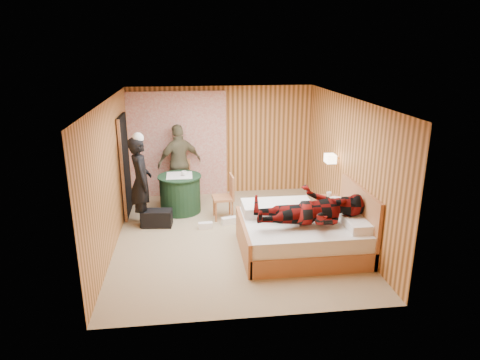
{
  "coord_description": "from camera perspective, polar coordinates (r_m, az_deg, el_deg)",
  "views": [
    {
      "loc": [
        -0.76,
        -7.18,
        3.38
      ],
      "look_at": [
        0.14,
        0.09,
        1.05
      ],
      "focal_mm": 32.0,
      "sensor_mm": 36.0,
      "label": 1
    }
  ],
  "objects": [
    {
      "name": "wall_left",
      "position": [
        7.61,
        -16.86,
        0.6
      ],
      "size": [
        0.02,
        5.0,
        2.5
      ],
      "primitive_type": "cube",
      "color": "#E39857",
      "rests_on": "floor"
    },
    {
      "name": "curtain",
      "position": [
        9.86,
        -8.26,
        4.68
      ],
      "size": [
        2.2,
        0.08,
        2.4
      ],
      "primitive_type": "cube",
      "color": "silver",
      "rests_on": "floor"
    },
    {
      "name": "cup_nightstand",
      "position": [
        8.39,
        11.76,
        -1.89
      ],
      "size": [
        0.11,
        0.11,
        0.09
      ],
      "primitive_type": "imported",
      "rotation": [
        0.0,
        0.0,
        -0.16
      ],
      "color": "white",
      "rests_on": "nightstand"
    },
    {
      "name": "man_on_bed",
      "position": [
        6.93,
        9.46,
        -2.82
      ],
      "size": [
        0.86,
        0.67,
        1.77
      ],
      "primitive_type": "imported",
      "rotation": [
        0.0,
        1.57,
        0.0
      ],
      "color": "#690C0A",
      "rests_on": "bed"
    },
    {
      "name": "nightstand",
      "position": [
        8.38,
        11.9,
        -4.3
      ],
      "size": [
        0.45,
        0.61,
        0.58
      ],
      "color": "tan",
      "rests_on": "floor"
    },
    {
      "name": "doorway",
      "position": [
        9.0,
        -15.07,
        1.84
      ],
      "size": [
        0.06,
        0.9,
        2.05
      ],
      "primitive_type": "cube",
      "color": "black",
      "rests_on": "floor"
    },
    {
      "name": "chair_near",
      "position": [
        8.58,
        -1.78,
        -1.81
      ],
      "size": [
        0.43,
        0.43,
        0.9
      ],
      "rotation": [
        0.0,
        0.0,
        -1.51
      ],
      "color": "tan",
      "rests_on": "floor"
    },
    {
      "name": "wall_back",
      "position": [
        9.95,
        -2.48,
        5.25
      ],
      "size": [
        4.2,
        0.02,
        2.5
      ],
      "primitive_type": "cube",
      "color": "#E39857",
      "rests_on": "floor"
    },
    {
      "name": "sneaker_left",
      "position": [
        8.28,
        -4.62,
        -6.06
      ],
      "size": [
        0.28,
        0.13,
        0.12
      ],
      "primitive_type": "cube",
      "rotation": [
        0.0,
        0.0,
        0.05
      ],
      "color": "white",
      "rests_on": "floor"
    },
    {
      "name": "woman_standing",
      "position": [
        8.4,
        -13.06,
        -0.2
      ],
      "size": [
        0.53,
        0.7,
        1.75
      ],
      "primitive_type": "imported",
      "rotation": [
        0.0,
        0.0,
        1.75
      ],
      "color": "black",
      "rests_on": "floor"
    },
    {
      "name": "wall_lamp",
      "position": [
        8.36,
        11.97,
        2.82
      ],
      "size": [
        0.26,
        0.24,
        0.16
      ],
      "color": "gold",
      "rests_on": "wall_right"
    },
    {
      "name": "floor",
      "position": [
        7.98,
        -0.89,
        -7.44
      ],
      "size": [
        4.2,
        5.0,
        0.01
      ],
      "primitive_type": "cube",
      "color": "tan",
      "rests_on": "ground"
    },
    {
      "name": "book_lower",
      "position": [
        8.24,
        12.13,
        -2.54
      ],
      "size": [
        0.23,
        0.26,
        0.02
      ],
      "primitive_type": "imported",
      "rotation": [
        0.0,
        0.0,
        0.32
      ],
      "color": "white",
      "rests_on": "nightstand"
    },
    {
      "name": "wall_right",
      "position": [
        8.02,
        14.16,
        1.68
      ],
      "size": [
        0.02,
        5.0,
        2.5
      ],
      "primitive_type": "cube",
      "color": "#E39857",
      "rests_on": "floor"
    },
    {
      "name": "duffel_bag",
      "position": [
        8.48,
        -11.0,
        -5.02
      ],
      "size": [
        0.6,
        0.36,
        0.33
      ],
      "primitive_type": "cube",
      "rotation": [
        0.0,
        0.0,
        -0.1
      ],
      "color": "black",
      "rests_on": "floor"
    },
    {
      "name": "ceiling",
      "position": [
        7.28,
        -0.99,
        10.68
      ],
      "size": [
        4.2,
        5.0,
        0.01
      ],
      "primitive_type": "cube",
      "color": "silver",
      "rests_on": "wall_back"
    },
    {
      "name": "chair_far",
      "position": [
        9.68,
        -7.91,
        0.39
      ],
      "size": [
        0.47,
        0.47,
        0.93
      ],
      "rotation": [
        0.0,
        0.0,
        -0.13
      ],
      "color": "tan",
      "rests_on": "floor"
    },
    {
      "name": "cup_table",
      "position": [
        8.86,
        -7.46,
        0.87
      ],
      "size": [
        0.15,
        0.15,
        0.1
      ],
      "primitive_type": "imported",
      "rotation": [
        0.0,
        0.0,
        0.28
      ],
      "color": "white",
      "rests_on": "round_table"
    },
    {
      "name": "round_table",
      "position": [
        9.04,
        -7.98,
        -1.77
      ],
      "size": [
        0.9,
        0.9,
        0.8
      ],
      "color": "#1D3F26",
      "rests_on": "floor"
    },
    {
      "name": "bed",
      "position": [
        7.38,
        8.49,
        -7.07
      ],
      "size": [
        2.06,
        1.63,
        1.12
      ],
      "color": "tan",
      "rests_on": "floor"
    },
    {
      "name": "man_at_table",
      "position": [
        9.63,
        -8.05,
        2.3
      ],
      "size": [
        1.09,
        0.77,
        1.72
      ],
      "primitive_type": "imported",
      "rotation": [
        0.0,
        0.0,
        3.53
      ],
      "color": "#686245",
      "rests_on": "floor"
    },
    {
      "name": "book_upper",
      "position": [
        8.23,
        12.14,
        -2.41
      ],
      "size": [
        0.22,
        0.26,
        0.02
      ],
      "primitive_type": "imported",
      "rotation": [
        0.0,
        0.0,
        -0.3
      ],
      "color": "white",
      "rests_on": "nightstand"
    },
    {
      "name": "sneaker_right",
      "position": [
        8.46,
        -1.45,
        -5.43
      ],
      "size": [
        0.33,
        0.19,
        0.14
      ],
      "primitive_type": "cube",
      "rotation": [
        0.0,
        0.0,
        0.24
      ],
      "color": "white",
      "rests_on": "floor"
    }
  ]
}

